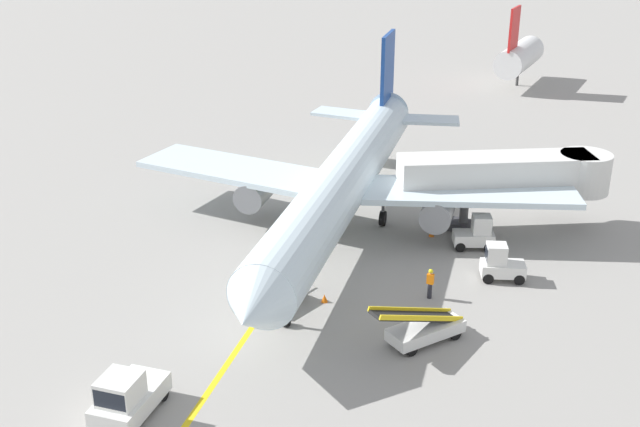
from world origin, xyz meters
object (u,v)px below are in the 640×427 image
at_px(jet_bridge, 516,176).
at_px(pushback_tug, 127,397).
at_px(ground_crew_marshaller, 430,283).
at_px(safety_cone_nose_right, 324,298).
at_px(baggage_tug_near_wing, 500,264).
at_px(baggage_tug_by_cargo_door, 476,234).
at_px(safety_cone_nose_left, 432,233).
at_px(airliner, 345,180).
at_px(baggage_cart_loaded, 278,295).
at_px(belt_loader_forward_hold, 424,328).

distance_m(jet_bridge, pushback_tug, 27.91).
distance_m(ground_crew_marshaller, safety_cone_nose_right, 5.62).
height_order(pushback_tug, baggage_tug_near_wing, pushback_tug).
xyz_separation_m(pushback_tug, baggage_tug_by_cargo_door, (7.89, 22.31, -0.07)).
xyz_separation_m(baggage_tug_by_cargo_door, safety_cone_nose_left, (-2.92, 0.39, -0.71)).
xyz_separation_m(jet_bridge, baggage_tug_near_wing, (1.22, -7.30, -2.62)).
relative_size(airliner, ground_crew_marshaller, 20.65).
height_order(airliner, jet_bridge, airliner).
relative_size(airliner, pushback_tug, 9.08).
bearing_deg(airliner, jet_bridge, 29.41).
xyz_separation_m(jet_bridge, baggage_tug_by_cargo_door, (-1.15, -3.97, -2.62)).
bearing_deg(jet_bridge, ground_crew_marshaller, -97.65).
distance_m(safety_cone_nose_left, safety_cone_nose_right, 10.67).
relative_size(airliner, safety_cone_nose_left, 79.77).
bearing_deg(baggage_cart_loaded, airliner, 95.58).
xyz_separation_m(baggage_cart_loaded, safety_cone_nose_right, (2.10, 1.22, -0.25)).
bearing_deg(belt_loader_forward_hold, baggage_tug_by_cargo_door, 94.39).
relative_size(baggage_tug_by_cargo_door, ground_crew_marshaller, 1.60).
bearing_deg(baggage_cart_loaded, baggage_tug_by_cargo_door, 57.48).
relative_size(baggage_tug_near_wing, ground_crew_marshaller, 1.60).
bearing_deg(ground_crew_marshaller, safety_cone_nose_right, -148.32).
bearing_deg(baggage_tug_by_cargo_door, baggage_tug_near_wing, -54.54).
bearing_deg(baggage_tug_by_cargo_door, pushback_tug, -109.47).
height_order(baggage_tug_near_wing, belt_loader_forward_hold, belt_loader_forward_hold).
bearing_deg(jet_bridge, baggage_tug_by_cargo_door, -106.17).
bearing_deg(baggage_tug_by_cargo_door, jet_bridge, 73.83).
relative_size(jet_bridge, safety_cone_nose_right, 27.72).
xyz_separation_m(jet_bridge, safety_cone_nose_right, (-6.24, -14.03, -3.32)).
height_order(jet_bridge, baggage_cart_loaded, jet_bridge).
bearing_deg(safety_cone_nose_right, pushback_tug, -102.86).
relative_size(baggage_cart_loaded, safety_cone_nose_left, 8.73).
distance_m(airliner, ground_crew_marshaller, 10.08).
xyz_separation_m(baggage_tug_near_wing, ground_crew_marshaller, (-2.71, -3.80, -0.02)).
xyz_separation_m(baggage_tug_by_cargo_door, baggage_cart_loaded, (-7.19, -11.27, -0.46)).
distance_m(baggage_cart_loaded, safety_cone_nose_right, 2.44).
distance_m(baggage_tug_near_wing, ground_crew_marshaller, 4.67).
xyz_separation_m(pushback_tug, safety_cone_nose_right, (2.80, 12.25, -0.77)).
distance_m(airliner, baggage_cart_loaded, 10.47).
bearing_deg(pushback_tug, safety_cone_nose_right, 77.14).
bearing_deg(jet_bridge, safety_cone_nose_left, -138.69).
bearing_deg(belt_loader_forward_hold, safety_cone_nose_right, 167.74).
bearing_deg(belt_loader_forward_hold, baggage_cart_loaded, 179.44).
relative_size(ground_crew_marshaller, safety_cone_nose_right, 3.86).
distance_m(belt_loader_forward_hold, safety_cone_nose_right, 6.12).
distance_m(pushback_tug, belt_loader_forward_hold, 14.03).
distance_m(jet_bridge, baggage_tug_by_cargo_door, 4.89).
bearing_deg(baggage_tug_by_cargo_door, safety_cone_nose_right, -116.84).
relative_size(belt_loader_forward_hold, safety_cone_nose_right, 11.21).
distance_m(airliner, belt_loader_forward_hold, 13.79).
height_order(baggage_tug_near_wing, baggage_cart_loaded, baggage_tug_near_wing).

